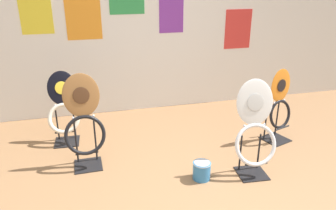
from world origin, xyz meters
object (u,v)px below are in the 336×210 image
Objects in this scene: toilet_seat_display_white_plain at (255,133)px; toilet_seat_display_orange_sun at (279,108)px; toilet_seat_display_jazz_black at (64,112)px; paint_can at (202,170)px; toilet_seat_display_woodgrain at (84,124)px.

toilet_seat_display_orange_sun is at bearing 42.38° from toilet_seat_display_white_plain.
paint_can is at bearing -40.92° from toilet_seat_display_jazz_black.
toilet_seat_display_white_plain is at bearing -19.36° from toilet_seat_display_woodgrain.
toilet_seat_display_woodgrain is 2.21m from toilet_seat_display_orange_sun.
toilet_seat_display_orange_sun is 0.85m from toilet_seat_display_white_plain.
toilet_seat_display_white_plain reaches higher than toilet_seat_display_jazz_black.
paint_can is (-1.14, -0.54, -0.31)m from toilet_seat_display_orange_sun.
toilet_seat_display_white_plain reaches higher than toilet_seat_display_orange_sun.
toilet_seat_display_white_plain is at bearing -32.50° from toilet_seat_display_jazz_black.
paint_can is (1.07, -0.53, -0.37)m from toilet_seat_display_woodgrain.
toilet_seat_display_woodgrain is at bearing 160.64° from toilet_seat_display_white_plain.
paint_can is (1.29, -1.12, -0.29)m from toilet_seat_display_jazz_black.
toilet_seat_display_orange_sun is at bearing -13.43° from toilet_seat_display_jazz_black.
toilet_seat_display_orange_sun is 1.30m from paint_can.
toilet_seat_display_jazz_black is 1.74m from paint_can.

